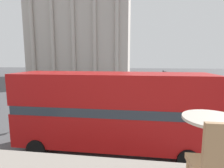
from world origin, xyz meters
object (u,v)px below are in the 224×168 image
at_px(plaza_building_left, 83,34).
at_px(pedestrian_olive, 116,97).
at_px(traffic_light_near, 60,94).
at_px(car_navy, 96,91).
at_px(traffic_light_mid, 163,84).
at_px(pedestrian_red, 105,86).
at_px(cafe_dining_table, 212,136).
at_px(double_decker_bus, 111,109).

height_order(plaza_building_left, pedestrian_olive, plaza_building_left).
xyz_separation_m(traffic_light_near, car_navy, (0.51, 10.62, -1.63)).
height_order(traffic_light_mid, car_navy, traffic_light_mid).
height_order(car_navy, pedestrian_red, pedestrian_red).
distance_m(plaza_building_left, traffic_light_mid, 35.98).
bearing_deg(cafe_dining_table, pedestrian_red, 102.38).
xyz_separation_m(double_decker_bus, plaza_building_left, (-13.21, 39.39, 9.60)).
height_order(cafe_dining_table, traffic_light_near, cafe_dining_table).
xyz_separation_m(cafe_dining_table, traffic_light_near, (-6.66, 11.01, -1.92)).
xyz_separation_m(cafe_dining_table, plaza_building_left, (-15.25, 46.61, 7.73)).
distance_m(traffic_light_near, pedestrian_olive, 7.14).
bearing_deg(traffic_light_mid, car_navy, 148.55).
xyz_separation_m(traffic_light_mid, pedestrian_olive, (-4.91, 0.26, -1.62)).
bearing_deg(pedestrian_red, cafe_dining_table, 132.69).
bearing_deg(plaza_building_left, double_decker_bus, -71.46).
xyz_separation_m(double_decker_bus, pedestrian_olive, (-0.73, 9.61, -1.46)).
relative_size(traffic_light_near, pedestrian_olive, 2.19).
relative_size(double_decker_bus, car_navy, 2.43).
bearing_deg(traffic_light_mid, pedestrian_olive, 176.91).
relative_size(double_decker_bus, plaza_building_left, 0.39).
distance_m(plaza_building_left, car_navy, 28.88).
bearing_deg(pedestrian_red, traffic_light_near, 113.91).
height_order(plaza_building_left, traffic_light_mid, plaza_building_left).
bearing_deg(traffic_light_mid, plaza_building_left, 120.05).
distance_m(double_decker_bus, plaza_building_left, 42.64).
bearing_deg(traffic_light_near, plaza_building_left, 103.57).
bearing_deg(plaza_building_left, pedestrian_olive, -67.27).
relative_size(double_decker_bus, traffic_light_near, 2.88).
bearing_deg(pedestrian_olive, pedestrian_red, 163.71).
bearing_deg(traffic_light_mid, pedestrian_red, 135.52).
bearing_deg(plaza_building_left, traffic_light_mid, -59.95).
xyz_separation_m(cafe_dining_table, car_navy, (-6.14, 21.63, -3.55)).
relative_size(car_navy, pedestrian_olive, 2.59).
bearing_deg(car_navy, traffic_light_near, -89.96).
distance_m(plaza_building_left, pedestrian_olive, 34.13).
xyz_separation_m(plaza_building_left, pedestrian_red, (10.03, -22.82, -10.98)).
bearing_deg(cafe_dining_table, car_navy, 105.86).
distance_m(double_decker_bus, traffic_light_near, 5.98).
bearing_deg(car_navy, plaza_building_left, 112.81).
relative_size(car_navy, pedestrian_red, 2.40).
bearing_deg(plaza_building_left, car_navy, -69.98).
relative_size(double_decker_bus, cafe_dining_table, 13.99).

